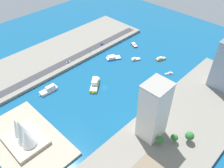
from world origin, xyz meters
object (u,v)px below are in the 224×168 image
at_px(catamaran_blue, 113,58).
at_px(barge_flat_brown, 146,90).
at_px(water_taxi_orange, 161,59).
at_px(sailboat_small_white, 169,73).
at_px(ferry_white_commuter, 49,90).
at_px(ferry_yellow_fast, 95,84).
at_px(van_white, 68,62).
at_px(hotel_broad_white, 154,111).
at_px(opera_landmark, 23,135).
at_px(yacht_sleek_gray, 136,59).
at_px(tugboat_red, 134,45).
at_px(hatchback_blue, 102,44).
at_px(traffic_light_waterfront, 90,50).

relative_size(catamaran_blue, barge_flat_brown, 0.92).
distance_m(water_taxi_orange, sailboat_small_white, 28.44).
bearing_deg(ferry_white_commuter, ferry_yellow_fast, -125.36).
bearing_deg(sailboat_small_white, van_white, 35.45).
relative_size(sailboat_small_white, hotel_broad_white, 0.18).
bearing_deg(ferry_yellow_fast, catamaran_blue, -65.74).
distance_m(water_taxi_orange, opera_landmark, 174.11).
height_order(barge_flat_brown, yacht_sleek_gray, yacht_sleek_gray).
height_order(catamaran_blue, barge_flat_brown, catamaran_blue).
relative_size(water_taxi_orange, hotel_broad_white, 0.26).
height_order(ferry_yellow_fast, yacht_sleek_gray, ferry_yellow_fast).
height_order(sailboat_small_white, ferry_white_commuter, sailboat_small_white).
bearing_deg(van_white, tugboat_red, -107.09).
height_order(ferry_white_commuter, hotel_broad_white, hotel_broad_white).
bearing_deg(water_taxi_orange, van_white, 49.82).
xyz_separation_m(water_taxi_orange, hatchback_blue, (72.06, 28.37, 2.49)).
distance_m(hotel_broad_white, traffic_light_waterfront, 136.32).
relative_size(barge_flat_brown, hatchback_blue, 4.53).
xyz_separation_m(catamaran_blue, sailboat_small_white, (-65.48, -21.35, -0.60)).
bearing_deg(hotel_broad_white, traffic_light_waterfront, -20.33).
xyz_separation_m(ferry_white_commuter, van_white, (22.92, -42.28, 1.92)).
relative_size(water_taxi_orange, van_white, 3.03).
height_order(water_taxi_orange, tugboat_red, water_taxi_orange).
bearing_deg(ferry_yellow_fast, tugboat_red, -75.55).
bearing_deg(water_taxi_orange, hatchback_blue, 21.49).
bearing_deg(opera_landmark, sailboat_small_white, -101.04).
height_order(yacht_sleek_gray, van_white, van_white).
xyz_separation_m(sailboat_small_white, traffic_light_waterfront, (90.51, 34.96, 6.55)).
distance_m(catamaran_blue, water_taxi_orange, 57.27).
xyz_separation_m(yacht_sleek_gray, hotel_broad_white, (-79.75, 77.60, 27.87)).
xyz_separation_m(hotel_broad_white, van_white, (128.86, -15.40, -24.98)).
height_order(yacht_sleek_gray, traffic_light_waterfront, traffic_light_waterfront).
bearing_deg(tugboat_red, yacht_sleek_gray, 133.21).
distance_m(catamaran_blue, hatchback_blue, 31.16).
height_order(catamaran_blue, opera_landmark, opera_landmark).
relative_size(hotel_broad_white, hatchback_blue, 11.33).
relative_size(catamaran_blue, van_white, 4.36).
relative_size(tugboat_red, ferry_white_commuter, 0.62).
bearing_deg(sailboat_small_white, yacht_sleek_gray, 5.33).
relative_size(hotel_broad_white, van_white, 11.83).
bearing_deg(catamaran_blue, ferry_white_commuter, 86.89).
height_order(catamaran_blue, sailboat_small_white, sailboat_small_white).
distance_m(tugboat_red, traffic_light_waterfront, 60.18).
bearing_deg(sailboat_small_white, ferry_yellow_fast, 58.50).
relative_size(ferry_yellow_fast, ferry_white_commuter, 1.09).
bearing_deg(yacht_sleek_gray, hatchback_blue, 8.22).
relative_size(ferry_yellow_fast, van_white, 5.06).
bearing_deg(ferry_white_commuter, water_taxi_orange, -110.67).
relative_size(catamaran_blue, opera_landmark, 0.56).
bearing_deg(hatchback_blue, van_white, 91.86).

